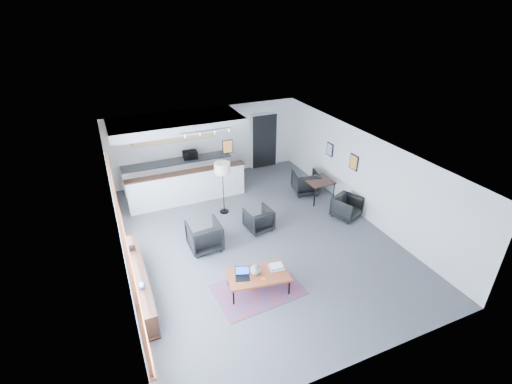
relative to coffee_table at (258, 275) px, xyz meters
name	(u,v)px	position (x,y,z in m)	size (l,w,h in m)	color
room	(255,197)	(0.79, 1.97, 0.88)	(7.02, 9.02, 2.62)	#4A4A4D
window	(123,241)	(-2.67, 1.07, 1.03)	(0.10, 5.95, 1.66)	#8CBFFF
console	(140,283)	(-2.51, 0.93, -0.10)	(0.35, 3.00, 0.80)	black
kitchenette	(179,153)	(-0.41, 5.68, 0.96)	(4.20, 1.96, 2.60)	white
doorway	(264,141)	(3.09, 6.40, 0.65)	(1.10, 0.12, 2.15)	black
track_light	(207,131)	(0.20, 4.17, 2.11)	(1.60, 0.07, 0.15)	silver
wall_art_lower	(354,162)	(4.26, 2.37, 1.13)	(0.03, 0.38, 0.48)	black
wall_art_upper	(330,149)	(4.26, 3.67, 1.08)	(0.03, 0.34, 0.44)	black
kilim_rug	(258,289)	(0.00, 0.00, -0.42)	(2.05, 1.47, 0.01)	#552C42
coffee_table	(258,275)	(0.00, 0.00, 0.00)	(1.50, 0.96, 0.46)	brown
laptop	(242,274)	(-0.35, 0.08, 0.10)	(0.39, 0.35, 0.23)	black
ceramic_pot	(256,270)	(-0.05, 0.03, 0.16)	(0.25, 0.25, 0.25)	gray
book_stack	(277,266)	(0.48, 0.03, 0.08)	(0.37, 0.31, 0.10)	silver
coaster	(263,279)	(0.04, -0.18, 0.04)	(0.12, 0.12, 0.01)	#E5590C
armchair_left	(204,235)	(-0.66, 2.05, 0.01)	(0.84, 0.79, 0.87)	black
armchair_right	(259,218)	(1.04, 2.32, -0.06)	(0.71, 0.66, 0.73)	black
floor_lamp	(222,170)	(0.44, 3.65, 1.04)	(0.59, 0.59, 1.69)	black
dining_table	(319,182)	(3.59, 3.19, 0.22)	(0.85, 0.85, 0.70)	black
dining_chair_near	(347,208)	(3.79, 1.86, -0.10)	(0.63, 0.59, 0.64)	black
dining_chair_far	(305,183)	(3.44, 3.74, -0.06)	(0.69, 0.65, 0.71)	black
microwave	(190,154)	(0.07, 6.12, 0.68)	(0.50, 0.28, 0.34)	black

